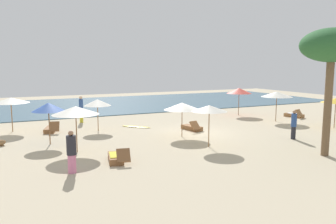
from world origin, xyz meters
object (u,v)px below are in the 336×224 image
(umbrella_3, at_px, (11,100))
(person_2, at_px, (72,152))
(lounger_3, at_px, (116,158))
(umbrella_6, at_px, (97,103))
(person_0, at_px, (294,124))
(lounger_2, at_px, (294,115))
(umbrella_8, at_px, (48,107))
(umbrella_0, at_px, (76,110))
(umbrella_5, at_px, (239,91))
(palm_1, at_px, (332,48))
(person_1, at_px, (81,109))
(umbrella_4, at_px, (277,94))
(umbrella_1, at_px, (336,100))
(lounger_1, at_px, (192,128))
(surfboard, at_px, (136,127))
(umbrella_2, at_px, (209,108))
(umbrella_7, at_px, (182,106))
(lounger_0, at_px, (51,129))

(umbrella_3, height_order, person_2, umbrella_3)
(lounger_3, bearing_deg, umbrella_3, 113.70)
(umbrella_6, relative_size, person_0, 1.23)
(lounger_2, bearing_deg, umbrella_8, -175.91)
(umbrella_0, xyz_separation_m, umbrella_5, (14.51, 6.50, 0.02))
(lounger_3, height_order, palm_1, palm_1)
(umbrella_0, bearing_deg, person_1, 77.85)
(umbrella_0, relative_size, umbrella_4, 0.99)
(umbrella_1, relative_size, lounger_1, 1.14)
(person_1, distance_m, surfboard, 4.72)
(umbrella_0, xyz_separation_m, umbrella_2, (6.35, -1.81, -0.04))
(umbrella_5, xyz_separation_m, umbrella_7, (-8.28, -5.57, -0.25))
(lounger_1, distance_m, person_1, 8.53)
(person_0, xyz_separation_m, person_2, (-12.44, -0.82, -0.00))
(umbrella_1, bearing_deg, umbrella_2, -175.48)
(person_1, bearing_deg, umbrella_3, -160.52)
(lounger_0, height_order, person_0, person_0)
(umbrella_2, bearing_deg, person_1, 113.69)
(umbrella_1, height_order, umbrella_7, umbrella_1)
(person_1, bearing_deg, person_0, -47.66)
(umbrella_7, xyz_separation_m, palm_1, (4.14, -6.49, 3.14))
(umbrella_8, bearing_deg, lounger_3, -63.97)
(umbrella_3, bearing_deg, umbrella_1, -21.90)
(umbrella_7, xyz_separation_m, lounger_1, (1.53, 1.49, -1.64))
(lounger_1, bearing_deg, person_0, -50.31)
(person_0, bearing_deg, umbrella_0, 168.74)
(umbrella_0, distance_m, palm_1, 12.12)
(umbrella_0, relative_size, umbrella_1, 1.11)
(umbrella_2, distance_m, person_1, 11.30)
(umbrella_5, relative_size, umbrella_6, 1.12)
(umbrella_5, relative_size, lounger_1, 1.29)
(lounger_3, bearing_deg, umbrella_2, 6.42)
(umbrella_2, height_order, lounger_0, umbrella_2)
(umbrella_8, height_order, person_1, umbrella_8)
(umbrella_2, distance_m, person_0, 5.49)
(umbrella_1, relative_size, umbrella_6, 0.99)
(umbrella_0, relative_size, lounger_2, 1.28)
(person_0, xyz_separation_m, palm_1, (-1.33, -3.24, 4.11))
(lounger_0, distance_m, lounger_3, 8.31)
(umbrella_8, bearing_deg, person_2, -87.21)
(umbrella_2, height_order, umbrella_5, umbrella_5)
(umbrella_5, bearing_deg, person_1, 171.04)
(person_1, bearing_deg, palm_1, -58.75)
(umbrella_7, relative_size, person_1, 1.10)
(umbrella_6, distance_m, lounger_0, 3.38)
(umbrella_3, bearing_deg, lounger_3, -66.30)
(umbrella_4, distance_m, umbrella_6, 13.12)
(umbrella_6, xyz_separation_m, person_2, (-2.94, -7.98, -0.99))
(umbrella_7, relative_size, person_0, 1.29)
(umbrella_6, bearing_deg, person_2, -110.22)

